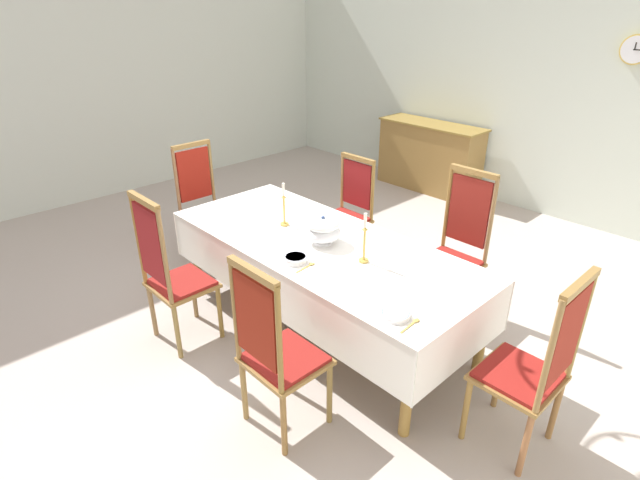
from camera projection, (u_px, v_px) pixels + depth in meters
The scene contains 20 objects.
ground at pixel (340, 315), 4.19m from camera, with size 8.20×6.69×0.04m, color #B1A49B.
back_wall at pixel (554, 73), 5.57m from camera, with size 8.20×0.08×3.25m, color silver.
left_wall at pixel (103, 66), 6.18m from camera, with size 0.08×6.69×3.25m, color silver.
dining_table at pixel (321, 251), 3.76m from camera, with size 2.53×1.03×0.74m.
tablecloth at pixel (321, 254), 3.77m from camera, with size 2.55×1.05×0.39m.
chair_south_a at pixel (171, 272), 3.61m from camera, with size 0.44×0.42×1.20m.
chair_north_a at pixel (347, 211), 4.77m from camera, with size 0.44×0.42×1.06m.
chair_south_b at pixel (275, 350), 2.84m from camera, with size 0.44×0.42×1.16m.
chair_north_b at pixel (457, 246), 3.98m from camera, with size 0.44×0.42×1.21m.
chair_head_west at pixel (204, 202), 4.89m from camera, with size 0.42×0.44×1.15m.
chair_head_east at pixel (534, 366), 2.70m from camera, with size 0.42×0.44×1.17m.
soup_tureen at pixel (323, 230), 3.67m from camera, with size 0.27×0.27×0.22m.
candlestick_west at pixel (284, 208), 3.94m from camera, with size 0.07×0.07×0.35m.
candlestick_east at pixel (364, 242), 3.39m from camera, with size 0.07×0.07×0.36m.
bowl_near_left at pixel (396, 314), 2.85m from camera, with size 0.17×0.17×0.03m.
bowl_near_right at pixel (296, 258), 3.44m from camera, with size 0.17×0.17×0.04m.
spoon_primary at pixel (414, 322), 2.79m from camera, with size 0.03×0.18×0.01m.
spoon_secondary at pixel (309, 265), 3.39m from camera, with size 0.04×0.18×0.01m.
sideboard at pixel (429, 157), 6.75m from camera, with size 1.44×0.48×0.90m.
mounted_clock at pixel (636, 50), 4.89m from camera, with size 0.29×0.06×0.29m.
Camera 1 is at (2.42, -2.53, 2.38)m, focal length 28.01 mm.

